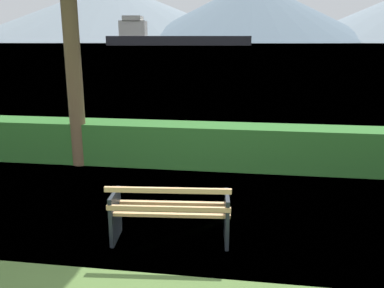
% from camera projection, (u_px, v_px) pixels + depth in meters
% --- Properties ---
extents(ground_plane, '(1400.00, 1400.00, 0.00)m').
position_uv_depth(ground_plane, '(171.00, 239.00, 5.41)').
color(ground_plane, '#4C6B33').
extents(water_surface, '(620.00, 620.00, 0.00)m').
position_uv_depth(water_surface, '(250.00, 44.00, 301.43)').
color(water_surface, '#7A99A8').
rests_on(water_surface, ground_plane).
extents(park_bench, '(1.62, 0.71, 0.87)m').
position_uv_depth(park_bench, '(170.00, 213.00, 5.25)').
color(park_bench, tan).
rests_on(park_bench, ground_plane).
extents(hedge_row, '(12.75, 0.78, 0.90)m').
position_uv_depth(hedge_row, '(201.00, 145.00, 8.50)').
color(hedge_row, '#2D6B28').
rests_on(hedge_row, ground_plane).
extents(cargo_ship_large, '(76.70, 20.53, 15.06)m').
position_uv_depth(cargo_ship_large, '(168.00, 37.00, 211.93)').
color(cargo_ship_large, '#232328').
rests_on(cargo_ship_large, water_surface).
extents(distant_hills, '(864.60, 447.72, 86.07)m').
position_uv_depth(distant_hills, '(245.00, 12.00, 553.61)').
color(distant_hills, gray).
rests_on(distant_hills, ground_plane).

